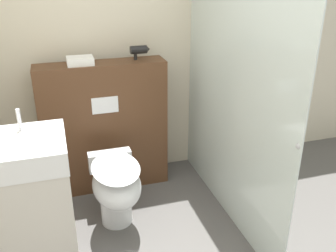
# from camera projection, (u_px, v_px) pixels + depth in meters

# --- Properties ---
(wall_back) EXTENTS (8.00, 0.06, 2.50)m
(wall_back) POSITION_uv_depth(u_px,v_px,m) (141.00, 44.00, 3.39)
(wall_back) COLOR beige
(wall_back) RESTS_ON ground_plane
(partition_panel) EXTENTS (1.09, 0.26, 1.17)m
(partition_panel) POSITION_uv_depth(u_px,v_px,m) (105.00, 127.00, 3.33)
(partition_panel) COLOR #51331E
(partition_panel) RESTS_ON ground_plane
(shower_glass) EXTENTS (0.04, 1.76, 2.08)m
(shower_glass) POSITION_uv_depth(u_px,v_px,m) (231.00, 92.00, 2.80)
(shower_glass) COLOR silver
(shower_glass) RESTS_ON ground_plane
(toilet) EXTENTS (0.36, 0.62, 0.56)m
(toilet) POSITION_uv_depth(u_px,v_px,m) (116.00, 187.00, 2.86)
(toilet) COLOR white
(toilet) RESTS_ON ground_plane
(sink_vanity) EXTENTS (0.51, 0.51, 1.13)m
(sink_vanity) POSITION_uv_depth(u_px,v_px,m) (32.00, 210.00, 2.36)
(sink_vanity) COLOR beige
(sink_vanity) RESTS_ON ground_plane
(hair_drier) EXTENTS (0.17, 0.07, 0.12)m
(hair_drier) POSITION_uv_depth(u_px,v_px,m) (139.00, 50.00, 3.16)
(hair_drier) COLOR black
(hair_drier) RESTS_ON partition_panel
(folded_towel) EXTENTS (0.21, 0.17, 0.06)m
(folded_towel) POSITION_uv_depth(u_px,v_px,m) (80.00, 61.00, 3.03)
(folded_towel) COLOR white
(folded_towel) RESTS_ON partition_panel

